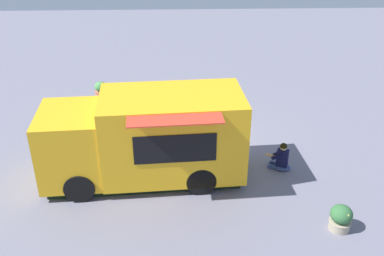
{
  "coord_description": "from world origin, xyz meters",
  "views": [
    {
      "loc": [
        0.59,
        12.11,
        7.23
      ],
      "look_at": [
        0.18,
        0.87,
        1.26
      ],
      "focal_mm": 40.78,
      "sensor_mm": 36.0,
      "label": 1
    }
  ],
  "objects": [
    {
      "name": "person_customer",
      "position": [
        -2.47,
        1.18,
        0.34
      ],
      "size": [
        0.8,
        0.61,
        0.87
      ],
      "color": "navy",
      "rests_on": "ground_plane"
    },
    {
      "name": "food_truck",
      "position": [
        1.47,
        1.46,
        1.23
      ],
      "size": [
        5.69,
        2.96,
        2.54
      ],
      "color": "gold",
      "rests_on": "ground_plane"
    },
    {
      "name": "planter_flowering_far",
      "position": [
        3.65,
        -4.11,
        0.37
      ],
      "size": [
        0.51,
        0.51,
        0.75
      ],
      "color": "#BD6B4F",
      "rests_on": "ground_plane"
    },
    {
      "name": "ground_plane",
      "position": [
        0.0,
        0.0,
        0.0
      ],
      "size": [
        40.0,
        40.0,
        0.0
      ],
      "primitive_type": "plane",
      "color": "slate"
    },
    {
      "name": "planter_flowering_near",
      "position": [
        -3.33,
        3.93,
        0.34
      ],
      "size": [
        0.54,
        0.54,
        0.68
      ],
      "color": "tan",
      "rests_on": "ground_plane"
    }
  ]
}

